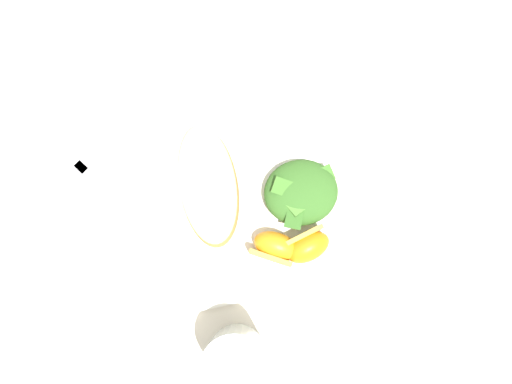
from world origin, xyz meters
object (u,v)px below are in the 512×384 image
(orange_wedge_middle, at_px, (307,246))
(drinking_clear_cup, at_px, (236,361))
(white_plate, at_px, (256,194))
(cheesy_pizza_bread, at_px, (208,185))
(orange_wedge_front, at_px, (276,247))
(green_salad_pile, at_px, (301,192))
(metal_fork, at_px, (105,191))

(orange_wedge_middle, relative_size, drinking_clear_cup, 0.64)
(white_plate, bearing_deg, cheesy_pizza_bread, 160.95)
(white_plate, relative_size, orange_wedge_front, 4.00)
(green_salad_pile, bearing_deg, orange_wedge_middle, -96.26)
(orange_wedge_middle, distance_m, drinking_clear_cup, 0.17)
(white_plate, relative_size, orange_wedge_middle, 4.17)
(cheesy_pizza_bread, height_order, drinking_clear_cup, drinking_clear_cup)
(drinking_clear_cup, bearing_deg, orange_wedge_front, 58.19)
(cheesy_pizza_bread, bearing_deg, orange_wedge_front, -54.70)
(green_salad_pile, xyz_separation_m, metal_fork, (-0.27, 0.06, -0.03))
(orange_wedge_front, height_order, metal_fork, orange_wedge_front)
(green_salad_pile, bearing_deg, cheesy_pizza_bread, 163.34)
(green_salad_pile, distance_m, orange_wedge_middle, 0.07)
(metal_fork, distance_m, drinking_clear_cup, 0.29)
(metal_fork, bearing_deg, green_salad_pile, -13.60)
(green_salad_pile, distance_m, drinking_clear_cup, 0.23)
(cheesy_pizza_bread, height_order, green_salad_pile, green_salad_pile)
(orange_wedge_front, distance_m, metal_fork, 0.25)
(orange_wedge_front, xyz_separation_m, orange_wedge_middle, (0.04, -0.01, 0.00))
(cheesy_pizza_bread, relative_size, orange_wedge_middle, 2.57)
(orange_wedge_middle, bearing_deg, green_salad_pile, 83.74)
(orange_wedge_middle, height_order, drinking_clear_cup, drinking_clear_cup)
(cheesy_pizza_bread, bearing_deg, drinking_clear_cup, -91.94)
(green_salad_pile, height_order, orange_wedge_front, green_salad_pile)
(green_salad_pile, relative_size, orange_wedge_front, 1.43)
(cheesy_pizza_bread, bearing_deg, white_plate, -19.05)
(green_salad_pile, relative_size, metal_fork, 0.61)
(white_plate, distance_m, drinking_clear_cup, 0.22)
(orange_wedge_middle, bearing_deg, cheesy_pizza_bread, 136.20)
(cheesy_pizza_bread, distance_m, orange_wedge_middle, 0.16)
(cheesy_pizza_bread, relative_size, drinking_clear_cup, 1.63)
(orange_wedge_front, bearing_deg, metal_fork, 149.34)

